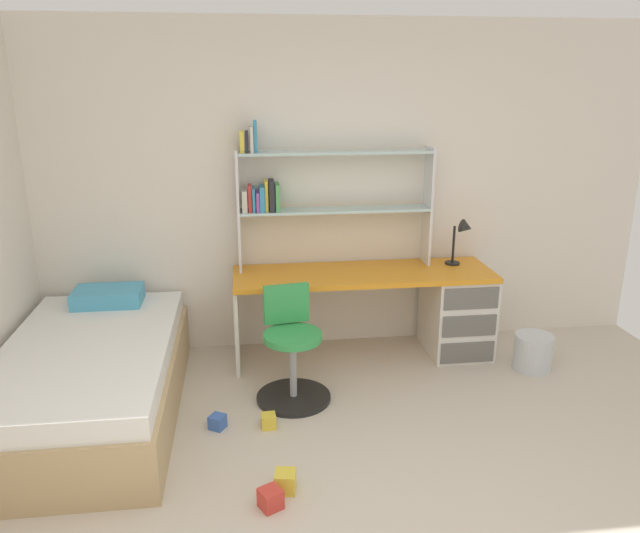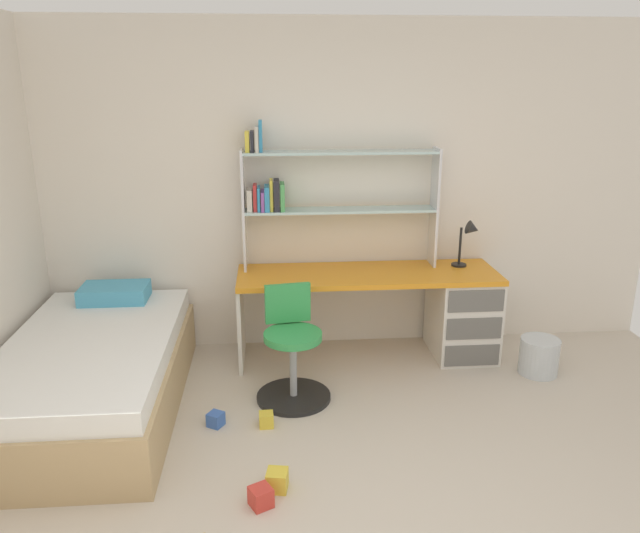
{
  "view_description": "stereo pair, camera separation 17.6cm",
  "coord_description": "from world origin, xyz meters",
  "px_view_note": "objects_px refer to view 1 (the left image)",
  "views": [
    {
      "loc": [
        -0.62,
        -2.14,
        2.16
      ],
      "look_at": [
        -0.13,
        1.66,
        0.98
      ],
      "focal_mm": 34.35,
      "sensor_mm": 36.0,
      "label": 1
    },
    {
      "loc": [
        -0.44,
        -2.16,
        2.16
      ],
      "look_at": [
        -0.13,
        1.66,
        0.98
      ],
      "focal_mm": 34.35,
      "sensor_mm": 36.0,
      "label": 2
    }
  ],
  "objects_px": {
    "toy_block_red_4": "(271,499)",
    "toy_block_yellow_1": "(269,421)",
    "swivel_chair": "(292,357)",
    "desk": "(429,305)",
    "toy_block_blue_0": "(217,422)",
    "toy_block_yellow_5": "(285,481)",
    "bed_platform": "(91,379)",
    "bookshelf_hutch": "(309,189)",
    "waste_bin": "(533,352)",
    "desk_lamp": "(463,235)"
  },
  "relations": [
    {
      "from": "waste_bin",
      "to": "toy_block_red_4",
      "type": "distance_m",
      "value": 2.49
    },
    {
      "from": "toy_block_red_4",
      "to": "toy_block_yellow_5",
      "type": "xyz_separation_m",
      "value": [
        0.09,
        0.13,
        0.0
      ]
    },
    {
      "from": "bed_platform",
      "to": "bookshelf_hutch",
      "type": "bearing_deg",
      "value": 29.09
    },
    {
      "from": "bed_platform",
      "to": "toy_block_yellow_1",
      "type": "bearing_deg",
      "value": -15.16
    },
    {
      "from": "toy_block_yellow_1",
      "to": "toy_block_red_4",
      "type": "distance_m",
      "value": 0.77
    },
    {
      "from": "desk_lamp",
      "to": "toy_block_yellow_5",
      "type": "xyz_separation_m",
      "value": [
        -1.56,
        -1.71,
        -0.91
      ]
    },
    {
      "from": "desk_lamp",
      "to": "waste_bin",
      "type": "xyz_separation_m",
      "value": [
        0.44,
        -0.48,
        -0.83
      ]
    },
    {
      "from": "bookshelf_hutch",
      "to": "desk",
      "type": "bearing_deg",
      "value": -11.33
    },
    {
      "from": "desk_lamp",
      "to": "toy_block_red_4",
      "type": "height_order",
      "value": "desk_lamp"
    },
    {
      "from": "swivel_chair",
      "to": "bookshelf_hutch",
      "type": "bearing_deg",
      "value": 75.04
    },
    {
      "from": "waste_bin",
      "to": "toy_block_red_4",
      "type": "xyz_separation_m",
      "value": [
        -2.09,
        -1.36,
        -0.09
      ]
    },
    {
      "from": "swivel_chair",
      "to": "toy_block_blue_0",
      "type": "height_order",
      "value": "swivel_chair"
    },
    {
      "from": "bookshelf_hutch",
      "to": "toy_block_red_4",
      "type": "bearing_deg",
      "value": -102.35
    },
    {
      "from": "toy_block_blue_0",
      "to": "toy_block_yellow_1",
      "type": "height_order",
      "value": "toy_block_yellow_1"
    },
    {
      "from": "desk",
      "to": "swivel_chair",
      "type": "height_order",
      "value": "swivel_chair"
    },
    {
      "from": "desk",
      "to": "bookshelf_hutch",
      "type": "bearing_deg",
      "value": 168.67
    },
    {
      "from": "bed_platform",
      "to": "toy_block_yellow_1",
      "type": "height_order",
      "value": "bed_platform"
    },
    {
      "from": "desk",
      "to": "waste_bin",
      "type": "relative_size",
      "value": 6.92
    },
    {
      "from": "toy_block_yellow_1",
      "to": "toy_block_yellow_5",
      "type": "bearing_deg",
      "value": -84.61
    },
    {
      "from": "swivel_chair",
      "to": "toy_block_yellow_5",
      "type": "height_order",
      "value": "swivel_chair"
    },
    {
      "from": "toy_block_red_4",
      "to": "toy_block_yellow_1",
      "type": "bearing_deg",
      "value": 88.07
    },
    {
      "from": "waste_bin",
      "to": "swivel_chair",
      "type": "bearing_deg",
      "value": -173.57
    },
    {
      "from": "desk_lamp",
      "to": "toy_block_yellow_1",
      "type": "height_order",
      "value": "desk_lamp"
    },
    {
      "from": "swivel_chair",
      "to": "waste_bin",
      "type": "relative_size",
      "value": 2.7
    },
    {
      "from": "toy_block_yellow_5",
      "to": "bed_platform",
      "type": "bearing_deg",
      "value": 141.73
    },
    {
      "from": "desk",
      "to": "bed_platform",
      "type": "distance_m",
      "value": 2.59
    },
    {
      "from": "desk_lamp",
      "to": "bed_platform",
      "type": "bearing_deg",
      "value": -164.75
    },
    {
      "from": "desk_lamp",
      "to": "toy_block_yellow_1",
      "type": "distance_m",
      "value": 2.15
    },
    {
      "from": "bookshelf_hutch",
      "to": "swivel_chair",
      "type": "bearing_deg",
      "value": -104.96
    },
    {
      "from": "bookshelf_hutch",
      "to": "waste_bin",
      "type": "height_order",
      "value": "bookshelf_hutch"
    },
    {
      "from": "waste_bin",
      "to": "desk_lamp",
      "type": "bearing_deg",
      "value": 132.43
    },
    {
      "from": "waste_bin",
      "to": "toy_block_blue_0",
      "type": "xyz_separation_m",
      "value": [
        -2.39,
        -0.55,
        -0.09
      ]
    },
    {
      "from": "bed_platform",
      "to": "toy_block_yellow_5",
      "type": "relative_size",
      "value": 17.63
    },
    {
      "from": "desk_lamp",
      "to": "waste_bin",
      "type": "relative_size",
      "value": 1.31
    },
    {
      "from": "swivel_chair",
      "to": "toy_block_yellow_5",
      "type": "relative_size",
      "value": 7.0
    },
    {
      "from": "desk",
      "to": "bed_platform",
      "type": "bearing_deg",
      "value": -164.9
    },
    {
      "from": "waste_bin",
      "to": "toy_block_yellow_1",
      "type": "relative_size",
      "value": 3.19
    },
    {
      "from": "waste_bin",
      "to": "toy_block_blue_0",
      "type": "distance_m",
      "value": 2.46
    },
    {
      "from": "toy_block_red_4",
      "to": "waste_bin",
      "type": "bearing_deg",
      "value": 32.98
    },
    {
      "from": "bed_platform",
      "to": "toy_block_blue_0",
      "type": "distance_m",
      "value": 0.9
    },
    {
      "from": "swivel_chair",
      "to": "toy_block_yellow_1",
      "type": "height_order",
      "value": "swivel_chair"
    },
    {
      "from": "swivel_chair",
      "to": "toy_block_yellow_5",
      "type": "xyz_separation_m",
      "value": [
        -0.13,
        -1.02,
        -0.26
      ]
    },
    {
      "from": "bookshelf_hutch",
      "to": "toy_block_red_4",
      "type": "distance_m",
      "value": 2.37
    },
    {
      "from": "desk",
      "to": "bed_platform",
      "type": "height_order",
      "value": "desk"
    },
    {
      "from": "swivel_chair",
      "to": "desk",
      "type": "bearing_deg",
      "value": 27.92
    },
    {
      "from": "bed_platform",
      "to": "toy_block_red_4",
      "type": "distance_m",
      "value": 1.58
    },
    {
      "from": "desk_lamp",
      "to": "swivel_chair",
      "type": "distance_m",
      "value": 1.72
    },
    {
      "from": "toy_block_red_4",
      "to": "toy_block_yellow_5",
      "type": "bearing_deg",
      "value": 55.99
    },
    {
      "from": "bookshelf_hutch",
      "to": "toy_block_yellow_1",
      "type": "bearing_deg",
      "value": -108.83
    },
    {
      "from": "toy_block_blue_0",
      "to": "toy_block_yellow_5",
      "type": "bearing_deg",
      "value": -60.17
    }
  ]
}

